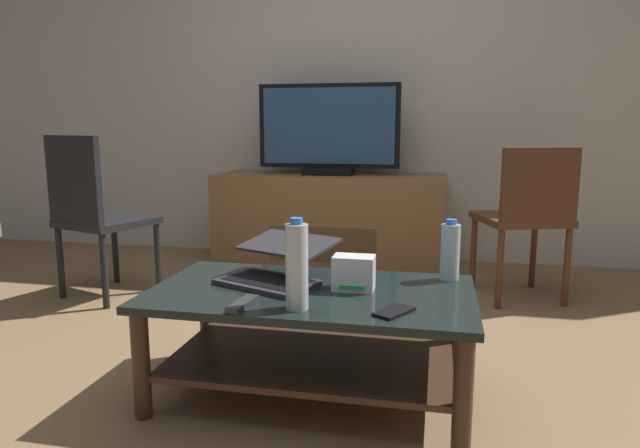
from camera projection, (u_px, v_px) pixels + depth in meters
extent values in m
plane|color=olive|center=(290.00, 374.00, 2.22)|extent=(7.68, 7.68, 0.00)
cube|color=beige|center=(365.00, 68.00, 4.08)|extent=(6.40, 0.12, 2.80)
cube|color=black|center=(311.00, 293.00, 1.98)|extent=(1.14, 0.64, 0.03)
cube|color=#472D1E|center=(311.00, 359.00, 2.02)|extent=(1.01, 0.56, 0.02)
cylinder|color=#472D1E|center=(141.00, 365.00, 1.86)|extent=(0.06, 0.06, 0.37)
cylinder|color=#472D1E|center=(463.00, 396.00, 1.65)|extent=(0.06, 0.06, 0.37)
cylinder|color=#472D1E|center=(207.00, 313.00, 2.39)|extent=(0.06, 0.06, 0.37)
cylinder|color=#472D1E|center=(457.00, 331.00, 2.17)|extent=(0.06, 0.06, 0.37)
cube|color=olive|center=(329.00, 219.00, 3.99)|extent=(1.62, 0.50, 0.64)
cube|color=brown|center=(322.00, 244.00, 3.77)|extent=(0.73, 0.01, 0.22)
cube|color=black|center=(328.00, 171.00, 3.92)|extent=(0.35, 0.20, 0.05)
cube|color=black|center=(329.00, 126.00, 3.86)|extent=(0.99, 0.04, 0.58)
cube|color=#2D517A|center=(328.00, 126.00, 3.84)|extent=(0.92, 0.01, 0.52)
cube|color=#59331E|center=(520.00, 219.00, 3.15)|extent=(0.55, 0.55, 0.04)
cube|color=#59331E|center=(540.00, 187.00, 2.92)|extent=(0.41, 0.16, 0.41)
cylinder|color=#59331E|center=(533.00, 252.00, 3.40)|extent=(0.04, 0.04, 0.44)
cylinder|color=#59331E|center=(473.00, 254.00, 3.36)|extent=(0.04, 0.04, 0.44)
cylinder|color=#59331E|center=(567.00, 267.00, 3.03)|extent=(0.04, 0.04, 0.44)
cylinder|color=#59331E|center=(500.00, 269.00, 2.99)|extent=(0.04, 0.04, 0.44)
cube|color=black|center=(108.00, 222.00, 3.21)|extent=(0.56, 0.56, 0.04)
cube|color=black|center=(74.00, 182.00, 3.00)|extent=(0.41, 0.17, 0.50)
cylinder|color=black|center=(158.00, 257.00, 3.31)|extent=(0.04, 0.04, 0.41)
cylinder|color=black|center=(115.00, 250.00, 3.51)|extent=(0.04, 0.04, 0.41)
cylinder|color=black|center=(104.00, 271.00, 2.99)|extent=(0.04, 0.04, 0.41)
cylinder|color=black|center=(60.00, 263.00, 3.19)|extent=(0.04, 0.04, 0.41)
cube|color=#333338|center=(268.00, 282.00, 2.04)|extent=(0.41, 0.34, 0.02)
cube|color=black|center=(268.00, 280.00, 2.04)|extent=(0.35, 0.28, 0.00)
cube|color=#333338|center=(289.00, 244.00, 2.13)|extent=(0.41, 0.34, 0.05)
cube|color=#3F8CD8|center=(289.00, 244.00, 2.13)|extent=(0.37, 0.30, 0.04)
cube|color=white|center=(354.00, 273.00, 1.97)|extent=(0.15, 0.09, 0.12)
cube|color=#19D84C|center=(352.00, 287.00, 1.93)|extent=(0.09, 0.00, 0.01)
cylinder|color=silver|center=(450.00, 252.00, 2.09)|extent=(0.07, 0.07, 0.21)
cylinder|color=blue|center=(451.00, 222.00, 2.07)|extent=(0.04, 0.04, 0.02)
cylinder|color=silver|center=(297.00, 267.00, 1.75)|extent=(0.07, 0.07, 0.27)
cylinder|color=blue|center=(297.00, 221.00, 1.72)|extent=(0.04, 0.04, 0.02)
cube|color=black|center=(394.00, 312.00, 1.73)|extent=(0.13, 0.16, 0.01)
cube|color=#2D2D30|center=(243.00, 304.00, 1.79)|extent=(0.06, 0.16, 0.02)
cube|color=black|center=(358.00, 273.00, 2.16)|extent=(0.10, 0.16, 0.02)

